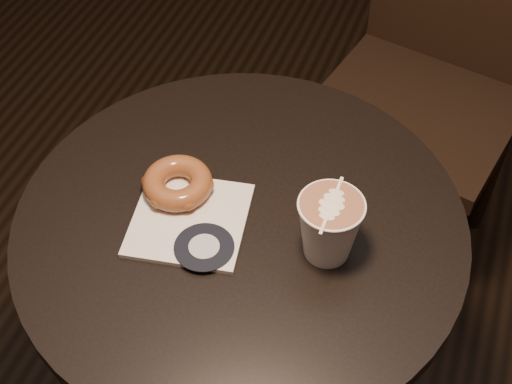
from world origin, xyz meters
TOP-DOWN VIEW (x-y plane):
  - cafe_table at (0.00, 0.00)m, footprint 0.70×0.70m
  - chair at (0.21, 0.74)m, footprint 0.52×0.52m
  - pastry_bag at (-0.07, -0.03)m, footprint 0.20×0.20m
  - doughnut at (-0.11, 0.01)m, footprint 0.11×0.11m
  - latte_cup at (0.14, -0.01)m, footprint 0.10×0.10m

SIDE VIEW (x-z plane):
  - cafe_table at x=0.00m, z-range 0.18..0.93m
  - chair at x=0.21m, z-range 0.06..1.16m
  - pastry_bag at x=-0.07m, z-range 0.75..0.76m
  - doughnut at x=-0.11m, z-range 0.76..0.79m
  - latte_cup at x=0.14m, z-range 0.75..0.86m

